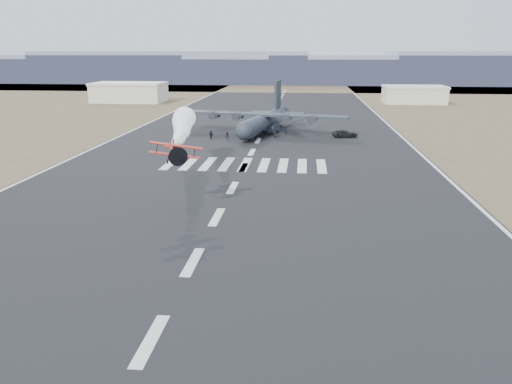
# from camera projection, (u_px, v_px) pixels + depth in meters

# --- Properties ---
(ground) EXTENTS (500.00, 500.00, 0.00)m
(ground) POSITION_uv_depth(u_px,v_px,m) (151.00, 340.00, 31.06)
(ground) COLOR black
(ground) RESTS_ON ground
(scrub_far) EXTENTS (500.00, 80.00, 0.00)m
(scrub_far) POSITION_uv_depth(u_px,v_px,m) (287.00, 86.00, 251.24)
(scrub_far) COLOR brown
(scrub_far) RESTS_ON ground
(runway_markings) EXTENTS (60.00, 260.00, 0.01)m
(runway_markings) POSITION_uv_depth(u_px,v_px,m) (252.00, 152.00, 88.50)
(runway_markings) COLOR silver
(runway_markings) RESTS_ON ground
(ridge_seg_b) EXTENTS (150.00, 50.00, 15.00)m
(ridge_seg_b) POSITION_uv_depth(u_px,v_px,m) (66.00, 68.00, 290.07)
(ridge_seg_b) COLOR gray
(ridge_seg_b) RESTS_ON ground
(ridge_seg_c) EXTENTS (150.00, 50.00, 17.00)m
(ridge_seg_c) POSITION_uv_depth(u_px,v_px,m) (175.00, 67.00, 283.72)
(ridge_seg_c) COLOR gray
(ridge_seg_c) RESTS_ON ground
(ridge_seg_d) EXTENTS (150.00, 50.00, 13.00)m
(ridge_seg_d) POSITION_uv_depth(u_px,v_px,m) (289.00, 71.00, 278.19)
(ridge_seg_d) COLOR gray
(ridge_seg_d) RESTS_ON ground
(ridge_seg_e) EXTENTS (150.00, 50.00, 15.00)m
(ridge_seg_e) POSITION_uv_depth(u_px,v_px,m) (409.00, 69.00, 271.83)
(ridge_seg_e) COLOR gray
(ridge_seg_e) RESTS_ON ground
(hangar_left) EXTENTS (24.50, 14.50, 6.70)m
(hangar_left) POSITION_uv_depth(u_px,v_px,m) (129.00, 92.00, 173.80)
(hangar_left) COLOR beige
(hangar_left) RESTS_ON ground
(hangar_right) EXTENTS (20.50, 12.50, 5.90)m
(hangar_right) POSITION_uv_depth(u_px,v_px,m) (414.00, 94.00, 169.53)
(hangar_right) COLOR beige
(hangar_right) RESTS_ON ground
(aerobatic_biplane) EXTENTS (5.82, 5.37, 2.71)m
(aerobatic_biplane) POSITION_uv_depth(u_px,v_px,m) (175.00, 151.00, 54.88)
(aerobatic_biplane) COLOR red
(smoke_trail) EXTENTS (6.86, 26.52, 3.67)m
(smoke_trail) POSITION_uv_depth(u_px,v_px,m) (184.00, 122.00, 76.16)
(smoke_trail) COLOR white
(transport_aircraft) EXTENTS (36.78, 30.10, 10.67)m
(transport_aircraft) POSITION_uv_depth(u_px,v_px,m) (265.00, 120.00, 109.08)
(transport_aircraft) COLOR #212932
(transport_aircraft) RESTS_ON ground
(support_vehicle) EXTENTS (5.49, 3.19, 1.44)m
(support_vehicle) POSITION_uv_depth(u_px,v_px,m) (345.00, 134.00, 103.71)
(support_vehicle) COLOR black
(support_vehicle) RESTS_ON ground
(crew_a) EXTENTS (0.72, 0.68, 1.58)m
(crew_a) POSITION_uv_depth(u_px,v_px,m) (286.00, 131.00, 106.10)
(crew_a) COLOR black
(crew_a) RESTS_ON ground
(crew_b) EXTENTS (0.83, 0.56, 1.62)m
(crew_b) POSITION_uv_depth(u_px,v_px,m) (262.00, 134.00, 102.26)
(crew_b) COLOR black
(crew_b) RESTS_ON ground
(crew_c) EXTENTS (1.14, 0.84, 1.61)m
(crew_c) POSITION_uv_depth(u_px,v_px,m) (227.00, 136.00, 100.47)
(crew_c) COLOR black
(crew_c) RESTS_ON ground
(crew_d) EXTENTS (0.70, 1.01, 1.57)m
(crew_d) POSITION_uv_depth(u_px,v_px,m) (237.00, 132.00, 105.19)
(crew_d) COLOR black
(crew_d) RESTS_ON ground
(crew_e) EXTENTS (0.75, 1.00, 1.83)m
(crew_e) POSITION_uv_depth(u_px,v_px,m) (275.00, 133.00, 103.12)
(crew_e) COLOR black
(crew_e) RESTS_ON ground
(crew_f) EXTENTS (1.58, 1.45, 1.75)m
(crew_f) POSITION_uv_depth(u_px,v_px,m) (211.00, 135.00, 101.24)
(crew_f) COLOR black
(crew_f) RESTS_ON ground
(crew_g) EXTENTS (0.66, 0.72, 1.63)m
(crew_g) POSITION_uv_depth(u_px,v_px,m) (267.00, 133.00, 103.80)
(crew_g) COLOR black
(crew_g) RESTS_ON ground
(crew_h) EXTENTS (0.90, 1.00, 1.76)m
(crew_h) POSITION_uv_depth(u_px,v_px,m) (256.00, 135.00, 101.10)
(crew_h) COLOR black
(crew_h) RESTS_ON ground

